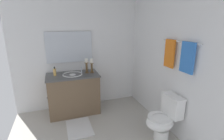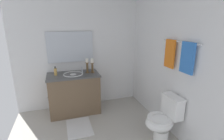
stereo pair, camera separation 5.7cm
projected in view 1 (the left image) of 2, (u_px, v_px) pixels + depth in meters
floor at (93, 136)px, 2.80m from camera, size 2.49×2.70×0.02m
wall_back at (166, 60)px, 2.90m from camera, size 2.49×0.04×2.45m
wall_left at (78, 53)px, 3.60m from camera, size 0.04×2.70×2.45m
vanity_cabinet at (74, 94)px, 3.46m from camera, size 0.58×1.05×0.84m
sink_basin at (73, 76)px, 3.36m from camera, size 0.40×0.40×0.24m
mirror at (69, 47)px, 3.46m from camera, size 0.02×0.95×0.64m
candle_holder_tall at (92, 65)px, 3.44m from camera, size 0.09×0.09×0.30m
candle_holder_short at (87, 65)px, 3.42m from camera, size 0.09×0.09×0.30m
soap_bottle at (55, 72)px, 3.26m from camera, size 0.06×0.06×0.18m
toilet at (163, 119)px, 2.65m from camera, size 0.39×0.54×0.75m
towel_bar at (180, 42)px, 2.44m from camera, size 0.77×0.02×0.02m
towel_near_vanity at (170, 53)px, 2.67m from camera, size 0.22×0.03×0.45m
towel_center at (187, 58)px, 2.32m from camera, size 0.24×0.03×0.44m
bath_mat at (79, 128)px, 3.01m from camera, size 0.60×0.44×0.02m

